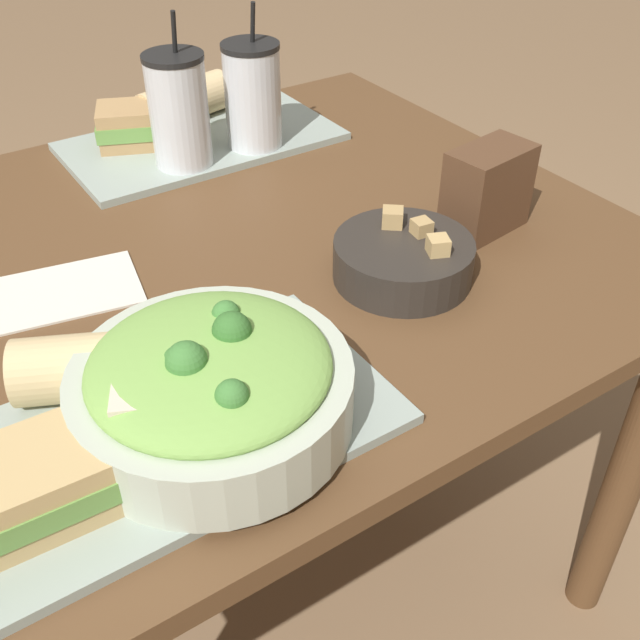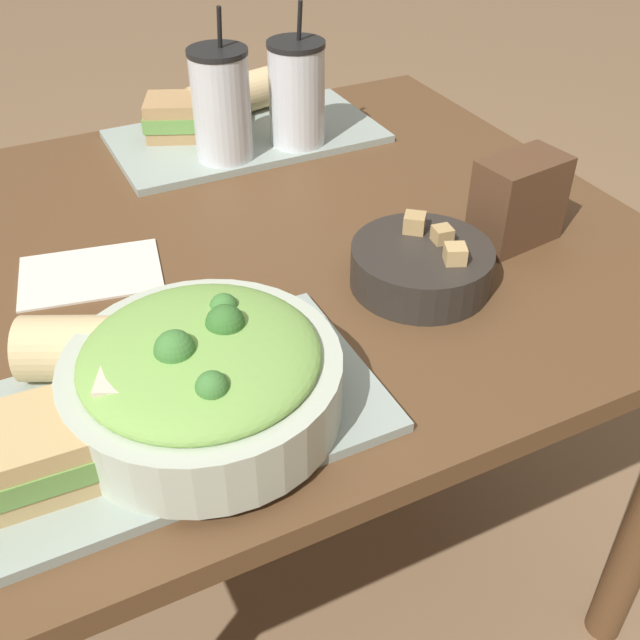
# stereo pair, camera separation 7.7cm
# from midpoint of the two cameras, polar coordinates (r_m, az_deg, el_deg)

# --- Properties ---
(ground_plane) EXTENTS (12.00, 12.00, 0.00)m
(ground_plane) POSITION_cam_midpoint_polar(r_m,az_deg,el_deg) (1.52, -8.10, -18.62)
(ground_plane) COLOR #846647
(dining_table) EXTENTS (1.15, 0.91, 0.72)m
(dining_table) POSITION_cam_midpoint_polar(r_m,az_deg,el_deg) (1.07, -10.94, 0.21)
(dining_table) COLOR brown
(dining_table) RESTS_ON ground_plane
(tray_near) EXTENTS (0.44, 0.24, 0.01)m
(tray_near) POSITION_cam_midpoint_polar(r_m,az_deg,el_deg) (0.75, -14.59, -8.55)
(tray_near) COLOR #99A89E
(tray_near) RESTS_ON dining_table
(tray_far) EXTENTS (0.44, 0.24, 0.01)m
(tray_far) POSITION_cam_midpoint_polar(r_m,az_deg,el_deg) (1.31, -10.71, 13.19)
(tray_far) COLOR #99A89E
(tray_far) RESTS_ON dining_table
(salad_bowl) EXTENTS (0.27, 0.27, 0.11)m
(salad_bowl) POSITION_cam_midpoint_polar(r_m,az_deg,el_deg) (0.72, -11.33, -4.96)
(salad_bowl) COLOR beige
(salad_bowl) RESTS_ON tray_near
(soup_bowl) EXTENTS (0.17, 0.17, 0.08)m
(soup_bowl) POSITION_cam_midpoint_polar(r_m,az_deg,el_deg) (0.93, 4.03, 4.65)
(soup_bowl) COLOR #2D2823
(soup_bowl) RESTS_ON dining_table
(sandwich_near) EXTENTS (0.15, 0.10, 0.06)m
(sandwich_near) POSITION_cam_midpoint_polar(r_m,az_deg,el_deg) (0.70, -24.94, -11.85)
(sandwich_near) COLOR tan
(sandwich_near) RESTS_ON tray_near
(baguette_near) EXTENTS (0.18, 0.13, 0.07)m
(baguette_near) POSITION_cam_midpoint_polar(r_m,az_deg,el_deg) (0.78, -18.84, -3.42)
(baguette_near) COLOR #DBBC84
(baguette_near) RESTS_ON tray_near
(sandwich_far) EXTENTS (0.17, 0.14, 0.06)m
(sandwich_far) POSITION_cam_midpoint_polar(r_m,az_deg,el_deg) (1.30, -14.97, 14.16)
(sandwich_far) COLOR tan
(sandwich_far) RESTS_ON tray_far
(baguette_far) EXTENTS (0.18, 0.10, 0.07)m
(baguette_far) POSITION_cam_midpoint_polar(r_m,az_deg,el_deg) (1.37, -11.85, 16.00)
(baguette_far) COLOR #DBBC84
(baguette_far) RESTS_ON tray_far
(drink_cup_dark) EXTENTS (0.09, 0.09, 0.23)m
(drink_cup_dark) POSITION_cam_midpoint_polar(r_m,az_deg,el_deg) (1.20, -12.55, 15.02)
(drink_cup_dark) COLOR silver
(drink_cup_dark) RESTS_ON tray_far
(drink_cup_red) EXTENTS (0.09, 0.09, 0.22)m
(drink_cup_red) POSITION_cam_midpoint_polar(r_m,az_deg,el_deg) (1.25, -6.97, 16.35)
(drink_cup_red) COLOR silver
(drink_cup_red) RESTS_ON tray_far
(chip_bag) EXTENTS (0.12, 0.08, 0.12)m
(chip_bag) POSITION_cam_midpoint_polar(r_m,az_deg,el_deg) (1.04, 10.55, 9.69)
(chip_bag) COLOR brown
(chip_bag) RESTS_ON dining_table
(napkin_folded) EXTENTS (0.20, 0.15, 0.00)m
(napkin_folded) POSITION_cam_midpoint_polar(r_m,az_deg,el_deg) (0.98, -20.91, 2.00)
(napkin_folded) COLOR silver
(napkin_folded) RESTS_ON dining_table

